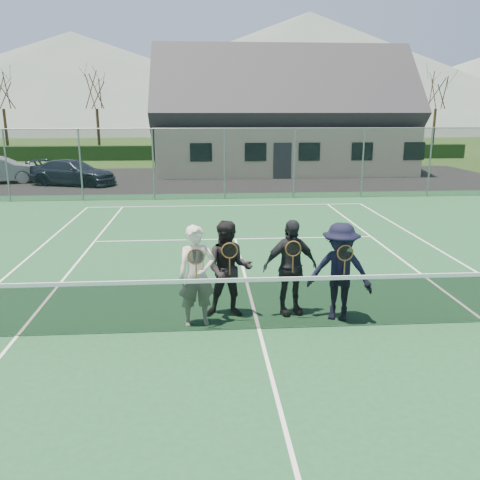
{
  "coord_description": "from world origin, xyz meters",
  "views": [
    {
      "loc": [
        -0.93,
        -8.17,
        3.73
      ],
      "look_at": [
        -0.22,
        1.5,
        1.25
      ],
      "focal_mm": 38.0,
      "sensor_mm": 36.0,
      "label": 1
    }
  ],
  "objects": [
    {
      "name": "hill_west",
      "position": [
        -25.0,
        95.0,
        9.0
      ],
      "size": [
        110.0,
        110.0,
        18.0
      ],
      "primitive_type": "cone",
      "color": "#55665D",
      "rests_on": "ground"
    },
    {
      "name": "clubhouse",
      "position": [
        4.0,
        24.0,
        3.99
      ],
      "size": [
        15.6,
        8.2,
        7.7
      ],
      "color": "beige",
      "rests_on": "ground"
    },
    {
      "name": "tarmac_carpark",
      "position": [
        -4.0,
        20.0,
        0.01
      ],
      "size": [
        40.0,
        12.0,
        0.01
      ],
      "primitive_type": "cube",
      "color": "black",
      "rests_on": "ground"
    },
    {
      "name": "tree_a",
      "position": [
        -16.0,
        33.0,
        5.79
      ],
      "size": [
        3.2,
        3.2,
        7.77
      ],
      "color": "#342413",
      "rests_on": "ground"
    },
    {
      "name": "car_c",
      "position": [
        -7.55,
        18.38,
        0.65
      ],
      "size": [
        4.79,
        3.1,
        1.29
      ],
      "primitive_type": "imported",
      "rotation": [
        0.0,
        0.0,
        1.25
      ],
      "color": "#192133",
      "rests_on": "ground"
    },
    {
      "name": "tree_d",
      "position": [
        12.0,
        33.0,
        5.79
      ],
      "size": [
        3.2,
        3.2,
        7.77
      ],
      "color": "#382314",
      "rests_on": "ground"
    },
    {
      "name": "player_c",
      "position": [
        0.65,
        0.69,
        0.92
      ],
      "size": [
        1.13,
        0.66,
        1.8
      ],
      "color": "black",
      "rests_on": "court_surface"
    },
    {
      "name": "tree_e",
      "position": [
        18.0,
        33.0,
        5.79
      ],
      "size": [
        3.2,
        3.2,
        7.77
      ],
      "color": "#362213",
      "rests_on": "ground"
    },
    {
      "name": "court_markings",
      "position": [
        0.0,
        0.0,
        0.02
      ],
      "size": [
        11.03,
        23.83,
        0.01
      ],
      "color": "white",
      "rests_on": "court_surface"
    },
    {
      "name": "tree_c",
      "position": [
        2.0,
        33.0,
        5.79
      ],
      "size": [
        3.2,
        3.2,
        7.77
      ],
      "color": "#3C2A15",
      "rests_on": "ground"
    },
    {
      "name": "court_surface",
      "position": [
        0.0,
        0.0,
        0.01
      ],
      "size": [
        30.0,
        30.0,
        0.02
      ],
      "primitive_type": "cube",
      "color": "#1C4C2B",
      "rests_on": "ground"
    },
    {
      "name": "tennis_net",
      "position": [
        0.0,
        0.0,
        0.54
      ],
      "size": [
        11.68,
        0.08,
        1.1
      ],
      "color": "slate",
      "rests_on": "ground"
    },
    {
      "name": "hill_east",
      "position": [
        55.0,
        95.0,
        7.0
      ],
      "size": [
        90.0,
        90.0,
        14.0
      ],
      "primitive_type": "cone",
      "color": "slate",
      "rests_on": "ground"
    },
    {
      "name": "ground",
      "position": [
        0.0,
        20.0,
        0.0
      ],
      "size": [
        220.0,
        220.0,
        0.0
      ],
      "primitive_type": "plane",
      "color": "#2A491A",
      "rests_on": "ground"
    },
    {
      "name": "hedge_row",
      "position": [
        0.0,
        32.0,
        0.55
      ],
      "size": [
        40.0,
        1.2,
        1.1
      ],
      "primitive_type": "cube",
      "color": "black",
      "rests_on": "ground"
    },
    {
      "name": "tree_b",
      "position": [
        -9.0,
        33.0,
        5.79
      ],
      "size": [
        3.2,
        3.2,
        7.77
      ],
      "color": "#372114",
      "rests_on": "ground"
    },
    {
      "name": "player_a",
      "position": [
        -1.07,
        0.31,
        0.92
      ],
      "size": [
        0.72,
        0.55,
        1.8
      ],
      "color": "silver",
      "rests_on": "court_surface"
    },
    {
      "name": "perimeter_fence",
      "position": [
        0.0,
        13.5,
        1.52
      ],
      "size": [
        30.07,
        0.07,
        3.02
      ],
      "color": "slate",
      "rests_on": "ground"
    },
    {
      "name": "player_b",
      "position": [
        -0.49,
        0.65,
        0.92
      ],
      "size": [
        0.93,
        0.76,
        1.8
      ],
      "color": "black",
      "rests_on": "court_surface"
    },
    {
      "name": "player_d",
      "position": [
        1.49,
        0.35,
        0.92
      ],
      "size": [
        1.33,
        1.07,
        1.8
      ],
      "color": "black",
      "rests_on": "court_surface"
    },
    {
      "name": "hill_centre",
      "position": [
        20.0,
        95.0,
        11.0
      ],
      "size": [
        120.0,
        120.0,
        22.0
      ],
      "primitive_type": "cone",
      "color": "#576860",
      "rests_on": "ground"
    }
  ]
}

